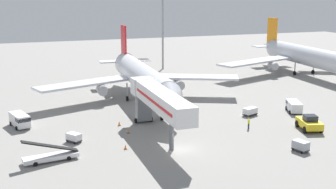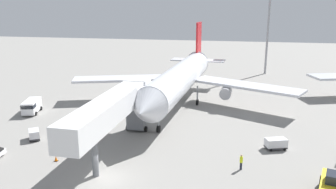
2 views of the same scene
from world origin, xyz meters
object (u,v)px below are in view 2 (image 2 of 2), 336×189
Objects in this scene: pushback_tug at (336,186)px; safety_cone_charlie at (56,159)px; safety_cone_bravo at (107,127)px; baggage_cart_rear_right at (276,143)px; airplane_at_gate at (181,77)px; apron_light_mast at (270,0)px; service_van_outer_right at (31,106)px; safety_cone_alpha at (97,139)px; ground_crew_worker_foreground at (241,162)px; jet_bridge at (116,107)px; baggage_cart_near_left at (34,134)px.

pushback_tug is 8.60× the size of safety_cone_charlie.
baggage_cart_rear_right is at bearing -5.28° from safety_cone_bravo.
airplane_at_gate is 41.18m from apron_light_mast.
apron_light_mast is (17.08, 34.71, 14.10)m from airplane_at_gate.
service_van_outer_right reaches higher than safety_cone_alpha.
service_van_outer_right is at bearing 162.35° from safety_cone_bravo.
ground_crew_worker_foreground is 62.11m from apron_light_mast.
apron_light_mast reaches higher than safety_cone_bravo.
jet_bridge reaches higher than safety_cone_charlie.
apron_light_mast reaches higher than baggage_cart_rear_right.
jet_bridge is 3.93× the size of pushback_tug.
jet_bridge is 62.68m from apron_light_mast.
airplane_at_gate reaches higher than safety_cone_charlie.
baggage_cart_near_left is 10.20m from safety_cone_bravo.
service_van_outer_right is 8.25× the size of safety_cone_charlie.
safety_cone_alpha is at bearing 71.65° from safety_cone_charlie.
apron_light_mast is (41.43, 44.97, 18.06)m from service_van_outer_right.
baggage_cart_near_left is at bearing -172.07° from safety_cone_alpha.
jet_bridge is at bearing -31.72° from service_van_outer_right.
airplane_at_gate reaches higher than pushback_tug.
baggage_cart_rear_right is at bearing -10.30° from service_van_outer_right.
jet_bridge reaches higher than ground_crew_worker_foreground.
baggage_cart_near_left reaches higher than safety_cone_bravo.
airplane_at_gate is 8.19× the size of service_van_outer_right.
jet_bridge reaches higher than safety_cone_bravo.
pushback_tug is at bearing -22.15° from service_van_outer_right.
baggage_cart_near_left is 8.87m from safety_cone_alpha.
pushback_tug is 0.20× the size of apron_light_mast.
safety_cone_bravo is (-28.65, 13.07, -0.83)m from pushback_tug.
ground_crew_worker_foreground reaches higher than safety_cone_charlie.
airplane_at_gate is 7.85× the size of pushback_tug.
pushback_tug is 30.66m from safety_cone_charlie.
pushback_tug reaches higher than ground_crew_worker_foreground.
safety_cone_alpha is (-8.26, -19.77, -4.91)m from airplane_at_gate.
jet_bridge reaches higher than baggage_cart_rear_right.
service_van_outer_right is 38.13m from ground_crew_worker_foreground.
pushback_tug reaches higher than safety_cone_alpha.
pushback_tug reaches higher than baggage_cart_near_left.
safety_cone_bravo is 11.56m from safety_cone_charlie.
airplane_at_gate is 66.06× the size of safety_cone_alpha.
service_van_outer_right is (-24.35, -10.26, -3.96)m from airplane_at_gate.
safety_cone_charlie is at bearing -49.93° from service_van_outer_right.
ground_crew_worker_foreground is 2.76× the size of safety_cone_charlie.
safety_cone_alpha is at bearing 144.00° from jet_bridge.
safety_cone_alpha is 0.02× the size of apron_light_mast.
baggage_cart_near_left is (-17.03, -20.99, -4.48)m from airplane_at_gate.
safety_cone_charlie is (-10.54, -26.67, -4.91)m from airplane_at_gate.
baggage_cart_rear_right is 55.43m from apron_light_mast.
airplane_at_gate is 23.08m from jet_bridge.
ground_crew_worker_foreground is (-4.36, -6.82, 0.18)m from baggage_cart_rear_right.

